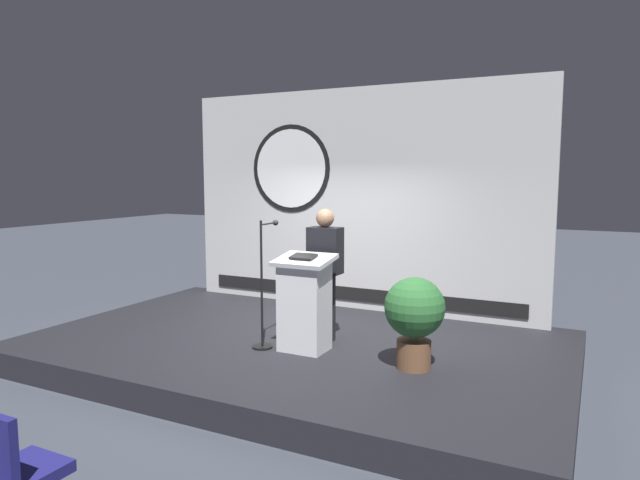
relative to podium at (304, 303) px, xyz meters
The scene contains 8 objects.
ground_plane 0.96m from the podium, 131.02° to the left, with size 40.00×40.00×0.00m, color #383D47.
stage_platform 0.83m from the podium, 131.02° to the left, with size 6.40×4.00×0.30m, color black.
banner_display 2.47m from the podium, 98.54° to the left, with size 5.58×0.12×3.29m.
podium is the anchor object (origin of this frame).
speaker_person 0.55m from the podium, 86.56° to the left, with size 0.40×0.26×1.61m.
microphone_stand 0.49m from the podium, 167.54° to the right, with size 0.24×0.48×1.50m.
potted_plant 1.31m from the podium, ahead, with size 0.63×0.63×0.97m.
audience_chair_left 3.46m from the podium, 94.20° to the right, with size 0.44×0.45×0.89m.
Camera 1 is at (3.27, -5.88, 2.31)m, focal length 31.37 mm.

